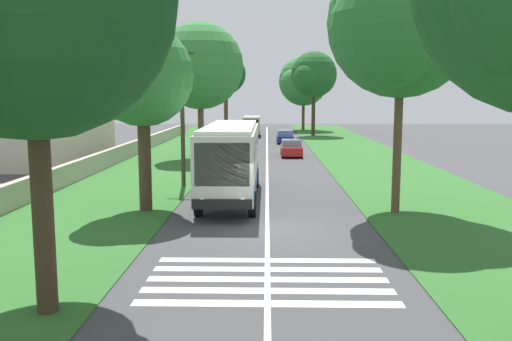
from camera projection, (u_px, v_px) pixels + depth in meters
ground at (267, 228)px, 21.27m from camera, size 160.00×160.00×0.00m
grass_verge_left at (145, 173)px, 36.29m from camera, size 120.00×8.00×0.04m
grass_verge_right at (391, 174)px, 35.96m from camera, size 120.00×8.00×0.04m
centre_line at (267, 174)px, 36.13m from camera, size 110.00×0.16×0.01m
coach_bus at (231, 157)px, 26.94m from camera, size 11.16×2.62×3.73m
zebra_crossing at (267, 279)px, 15.33m from camera, size 4.05×6.80×0.01m
trailing_car_0 at (291, 148)px, 46.65m from camera, size 4.30×1.78×1.43m
trailing_car_1 at (246, 141)px, 53.99m from camera, size 4.30×1.78×1.43m
trailing_car_2 at (285, 137)px, 59.47m from camera, size 4.30×1.78×1.43m
trailing_minibus_0 at (252, 124)px, 69.41m from camera, size 6.00×2.14×2.53m
roadside_tree_left_0 at (140, 79)px, 23.72m from camera, size 5.63×4.50×8.24m
roadside_tree_left_1 at (23, 3)px, 12.02m from camera, size 7.84×6.52×10.60m
roadside_tree_left_2 at (225, 75)px, 80.06m from camera, size 7.35×5.94×11.27m
roadside_tree_left_3 at (198, 68)px, 43.71m from camera, size 7.86×6.98×10.98m
roadside_tree_right_0 at (397, 28)px, 22.95m from camera, size 7.96×6.45×11.34m
roadside_tree_right_1 at (302, 83)px, 80.15m from camera, size 9.00×7.30×10.91m
roadside_tree_right_3 at (313, 76)px, 69.68m from camera, size 6.80×5.91×10.77m
utility_pole at (182, 113)px, 30.53m from camera, size 0.24×1.40×8.04m
roadside_wall at (115, 156)px, 41.22m from camera, size 70.00×0.40×1.21m
roadside_building at (27, 122)px, 41.99m from camera, size 13.88×10.44×6.13m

